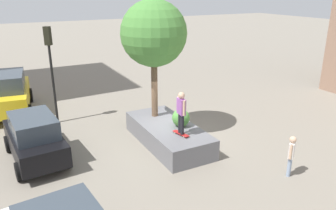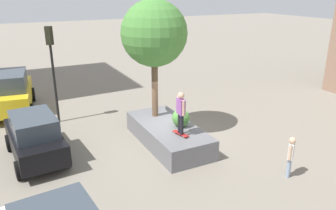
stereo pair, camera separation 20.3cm
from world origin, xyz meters
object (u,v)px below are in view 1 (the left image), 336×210
(planter_ledge, at_px, (168,134))
(skateboarder, at_px, (181,110))
(taxi_cab, at_px, (8,93))
(plaza_tree, at_px, (154,34))
(traffic_light_corner, at_px, (51,59))
(skateboard, at_px, (181,134))
(pedestrian_crossing, at_px, (291,153))
(sedan_parked, at_px, (34,138))

(planter_ledge, distance_m, skateboarder, 1.87)
(skateboarder, distance_m, taxi_cab, 10.24)
(plaza_tree, relative_size, traffic_light_corner, 1.08)
(planter_ledge, relative_size, skateboard, 5.58)
(pedestrian_crossing, bearing_deg, sedan_parked, 55.27)
(taxi_cab, bearing_deg, plaza_tree, -136.46)
(plaza_tree, xyz_separation_m, skateboarder, (-2.38, 0.00, -2.63))
(plaza_tree, bearing_deg, planter_ledge, -179.06)
(planter_ledge, xyz_separation_m, plaza_tree, (1.25, 0.02, 4.11))
(sedan_parked, distance_m, pedestrian_crossing, 9.54)
(skateboard, xyz_separation_m, sedan_parked, (2.26, 5.19, 0.02))
(skateboarder, bearing_deg, pedestrian_crossing, -140.08)
(skateboarder, bearing_deg, traffic_light_corner, 32.69)
(traffic_light_corner, relative_size, pedestrian_crossing, 3.09)
(skateboarder, height_order, taxi_cab, skateboarder)
(traffic_light_corner, bearing_deg, skateboard, -147.31)
(sedan_parked, height_order, traffic_light_corner, traffic_light_corner)
(skateboard, xyz_separation_m, taxi_cab, (8.44, 5.75, 0.20))
(planter_ledge, bearing_deg, traffic_light_corner, 38.68)
(skateboard, height_order, taxi_cab, taxi_cab)
(skateboarder, bearing_deg, skateboard, 0.00)
(plaza_tree, bearing_deg, traffic_light_corner, 47.31)
(skateboarder, bearing_deg, taxi_cab, 34.28)
(skateboard, height_order, skateboarder, skateboarder)
(taxi_cab, bearing_deg, skateboarder, -145.72)
(plaza_tree, height_order, taxi_cab, plaza_tree)
(plaza_tree, bearing_deg, skateboarder, 179.99)
(plaza_tree, distance_m, skateboarder, 3.55)
(plaza_tree, height_order, pedestrian_crossing, plaza_tree)
(skateboard, distance_m, traffic_light_corner, 7.31)
(skateboard, xyz_separation_m, skateboarder, (-0.00, 0.00, 1.00))
(skateboard, distance_m, taxi_cab, 10.21)
(skateboard, distance_m, pedestrian_crossing, 4.13)
(skateboard, relative_size, sedan_parked, 0.20)
(skateboarder, bearing_deg, plaza_tree, -0.01)
(skateboarder, relative_size, taxi_cab, 0.34)
(planter_ledge, distance_m, traffic_light_corner, 6.64)
(traffic_light_corner, distance_m, pedestrian_crossing, 11.30)
(sedan_parked, bearing_deg, traffic_light_corner, -21.84)
(plaza_tree, xyz_separation_m, traffic_light_corner, (3.46, 3.75, -1.34))
(skateboard, height_order, pedestrian_crossing, pedestrian_crossing)
(skateboarder, xyz_separation_m, traffic_light_corner, (5.84, 3.75, 1.28))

